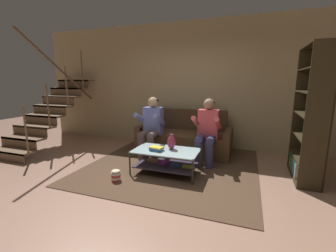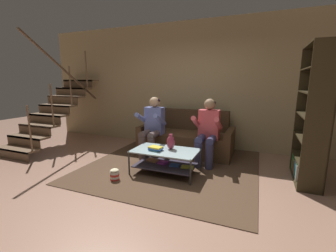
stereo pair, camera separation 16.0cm
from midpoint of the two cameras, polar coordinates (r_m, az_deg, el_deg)
The scene contains 12 objects.
ground at distance 3.42m, azimuth -1.47°, elevation -15.58°, with size 16.80×16.80×0.00m, color #A07660.
back_partition at distance 5.40m, azimuth 9.07°, elevation 10.10°, with size 8.40×0.12×2.90m, color tan.
staircase_run at distance 5.96m, azimuth -26.45°, elevation 3.96°, with size 0.98×2.24×2.51m.
couch at distance 4.98m, azimuth 5.65°, elevation -3.24°, with size 1.99×0.90×0.91m.
person_seated_left at distance 4.61m, azimuth -3.00°, elevation 0.38°, with size 0.50×0.58×1.23m.
person_seated_right at distance 4.26m, azimuth 11.12°, elevation -0.73°, with size 0.50×0.58×1.23m.
coffee_table at distance 3.84m, azimuth 0.53°, elevation -8.15°, with size 1.09×0.63×0.41m.
area_rug at distance 4.38m, azimuth 2.85°, elevation -9.35°, with size 3.00×3.21×0.01m.
vase at distance 3.81m, azimuth 1.90°, elevation -4.12°, with size 0.14×0.14×0.26m.
book_stack at distance 3.77m, azimuth -1.96°, elevation -5.71°, with size 0.24×0.19×0.07m.
bookshelf at distance 4.14m, azimuth 33.89°, elevation -0.48°, with size 0.35×1.01×2.08m.
popcorn_tub at distance 3.71m, azimuth -12.17°, elevation -11.98°, with size 0.14×0.14×0.19m.
Camera 2 is at (1.29, -2.77, 1.54)m, focal length 24.00 mm.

